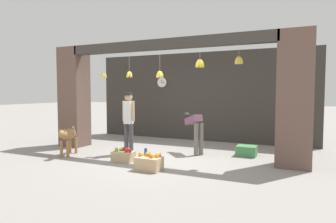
{
  "coord_description": "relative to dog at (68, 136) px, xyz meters",
  "views": [
    {
      "loc": [
        3.15,
        -6.38,
        1.56
      ],
      "look_at": [
        0.0,
        0.4,
        1.07
      ],
      "focal_mm": 32.0,
      "sensor_mm": 36.0,
      "label": 1
    }
  ],
  "objects": [
    {
      "name": "dog",
      "position": [
        0.0,
        0.0,
        0.0
      ],
      "size": [
        0.48,
        0.93,
        0.71
      ],
      "rotation": [
        0.0,
        0.0,
        -1.22
      ],
      "color": "#9E7042",
      "rests_on": "ground_plane"
    },
    {
      "name": "shop_back_wall",
      "position": [
        2.12,
        3.6,
        0.92
      ],
      "size": [
        7.17,
        0.12,
        2.81
      ],
      "primitive_type": "cube",
      "color": "#38332D",
      "rests_on": "ground_plane"
    },
    {
      "name": "storefront_awning",
      "position": [
        2.15,
        0.96,
        2.16
      ],
      "size": [
        5.27,
        0.29,
        0.93
      ],
      "color": "#3D3833"
    },
    {
      "name": "fruit_crate_apples",
      "position": [
        1.56,
        0.06,
        -0.36
      ],
      "size": [
        0.46,
        0.33,
        0.3
      ],
      "color": "tan",
      "rests_on": "ground_plane"
    },
    {
      "name": "ground_plane",
      "position": [
        2.12,
        0.84,
        -0.49
      ],
      "size": [
        60.0,
        60.0,
        0.0
      ],
      "primitive_type": "plane",
      "color": "gray"
    },
    {
      "name": "shopkeeper",
      "position": [
        1.23,
        0.8,
        0.41
      ],
      "size": [
        0.34,
        0.25,
        1.55
      ],
      "rotation": [
        0.0,
        0.0,
        3.16
      ],
      "color": "#424247",
      "rests_on": "ground_plane"
    },
    {
      "name": "produce_box_green",
      "position": [
        3.97,
        1.8,
        -0.36
      ],
      "size": [
        0.47,
        0.4,
        0.25
      ],
      "primitive_type": "cube",
      "color": "#42844C",
      "rests_on": "ground_plane"
    },
    {
      "name": "shop_pillar_left",
      "position": [
        -0.82,
        1.14,
        0.92
      ],
      "size": [
        0.7,
        0.6,
        2.81
      ],
      "primitive_type": "cube",
      "color": "brown",
      "rests_on": "ground_plane"
    },
    {
      "name": "fruit_crate_oranges",
      "position": [
        2.45,
        -0.37,
        -0.34
      ],
      "size": [
        0.51,
        0.35,
        0.34
      ],
      "color": "tan",
      "rests_on": "ground_plane"
    },
    {
      "name": "water_bottle",
      "position": [
        1.92,
        0.45,
        -0.37
      ],
      "size": [
        0.08,
        0.08,
        0.26
      ],
      "color": "#2D60AD",
      "rests_on": "ground_plane"
    },
    {
      "name": "wall_clock",
      "position": [
        0.84,
        3.52,
        1.39
      ],
      "size": [
        0.35,
        0.03,
        0.35
      ],
      "color": "black"
    },
    {
      "name": "worker_stooping",
      "position": [
        2.72,
        1.53,
        0.19
      ],
      "size": [
        0.67,
        0.61,
        1.02
      ],
      "rotation": [
        0.0,
        0.0,
        0.86
      ],
      "color": "#6B665B",
      "rests_on": "ground_plane"
    },
    {
      "name": "shop_pillar_right",
      "position": [
        5.05,
        1.14,
        0.92
      ],
      "size": [
        0.7,
        0.6,
        2.81
      ],
      "primitive_type": "cube",
      "color": "brown",
      "rests_on": "ground_plane"
    }
  ]
}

